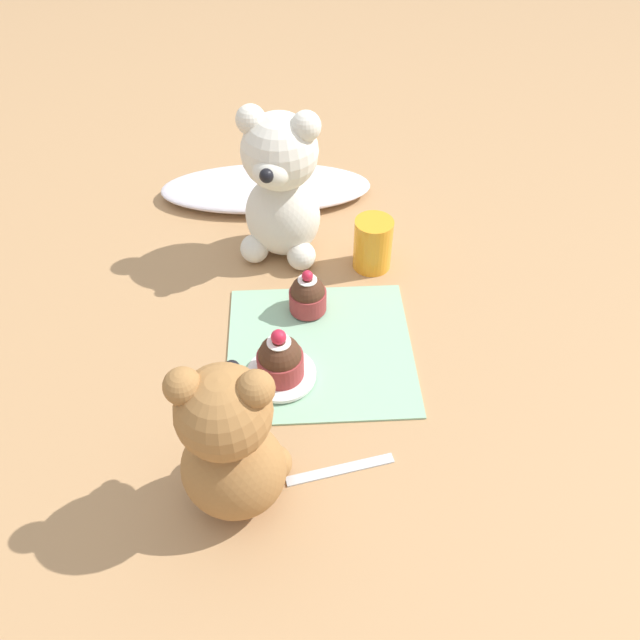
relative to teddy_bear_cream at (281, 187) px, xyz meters
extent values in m
plane|color=tan|center=(0.04, -0.21, -0.11)|extent=(4.00, 4.00, 0.00)
cube|color=#8EBC99|center=(0.04, -0.21, -0.11)|extent=(0.24, 0.24, 0.01)
ellipsoid|color=silver|center=(-0.03, 0.15, -0.10)|extent=(0.36, 0.15, 0.03)
ellipsoid|color=silver|center=(0.00, 0.00, -0.05)|extent=(0.13, 0.13, 0.13)
sphere|color=silver|center=(0.00, 0.00, 0.06)|extent=(0.11, 0.11, 0.11)
ellipsoid|color=silver|center=(-0.01, -0.04, 0.05)|extent=(0.06, 0.06, 0.04)
sphere|color=black|center=(-0.02, -0.06, 0.05)|extent=(0.02, 0.02, 0.02)
sphere|color=silver|center=(-0.04, 0.01, 0.10)|extent=(0.04, 0.04, 0.04)
sphere|color=silver|center=(0.04, -0.01, 0.10)|extent=(0.04, 0.04, 0.04)
sphere|color=silver|center=(-0.04, -0.02, -0.09)|extent=(0.04, 0.04, 0.04)
sphere|color=silver|center=(0.03, -0.04, -0.09)|extent=(0.04, 0.04, 0.04)
ellipsoid|color=#A3703D|center=(-0.05, -0.42, -0.05)|extent=(0.11, 0.10, 0.12)
sphere|color=#A3703D|center=(-0.05, -0.42, 0.04)|extent=(0.09, 0.09, 0.09)
ellipsoid|color=#A3703D|center=(-0.05, -0.38, 0.04)|extent=(0.05, 0.04, 0.03)
sphere|color=black|center=(-0.05, -0.37, 0.04)|extent=(0.02, 0.02, 0.02)
sphere|color=#A3703D|center=(-0.02, -0.42, 0.08)|extent=(0.03, 0.03, 0.03)
sphere|color=#A3703D|center=(-0.08, -0.42, 0.08)|extent=(0.03, 0.03, 0.03)
sphere|color=#A3703D|center=(-0.02, -0.39, -0.09)|extent=(0.04, 0.04, 0.04)
sphere|color=#A3703D|center=(-0.08, -0.38, -0.09)|extent=(0.04, 0.04, 0.04)
cylinder|color=#993333|center=(0.03, -0.14, -0.09)|extent=(0.05, 0.05, 0.03)
sphere|color=#472819|center=(0.03, -0.14, -0.08)|extent=(0.05, 0.05, 0.05)
cylinder|color=white|center=(0.03, -0.14, -0.06)|extent=(0.03, 0.03, 0.00)
sphere|color=red|center=(0.03, -0.14, -0.05)|extent=(0.02, 0.02, 0.02)
cylinder|color=white|center=(-0.01, -0.26, -0.11)|extent=(0.09, 0.09, 0.01)
cylinder|color=#993333|center=(-0.01, -0.26, -0.09)|extent=(0.06, 0.06, 0.03)
sphere|color=#472819|center=(-0.01, -0.26, -0.07)|extent=(0.05, 0.05, 0.05)
cylinder|color=white|center=(-0.01, -0.26, -0.05)|extent=(0.03, 0.03, 0.00)
sphere|color=red|center=(-0.01, -0.26, -0.04)|extent=(0.02, 0.02, 0.02)
cylinder|color=orange|center=(0.13, -0.04, -0.07)|extent=(0.06, 0.06, 0.08)
cube|color=silver|center=(0.06, -0.39, -0.11)|extent=(0.12, 0.04, 0.01)
camera|label=1|loc=(0.02, -0.76, 0.50)|focal=35.00mm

